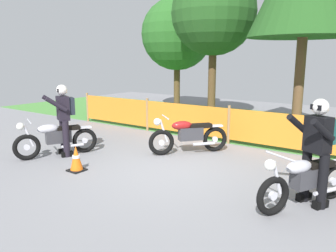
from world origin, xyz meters
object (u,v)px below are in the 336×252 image
at_px(motorcycle_trailing, 188,135).
at_px(traffic_cone, 76,159).
at_px(rider_third, 317,146).
at_px(motorcycle_third, 305,180).
at_px(rider_lead, 64,116).
at_px(motorcycle_lead, 56,138).

bearing_deg(motorcycle_trailing, traffic_cone, 14.43).
height_order(rider_third, traffic_cone, rider_third).
relative_size(motorcycle_third, traffic_cone, 3.29).
bearing_deg(motorcycle_third, rider_lead, -58.68).
xyz_separation_m(motorcycle_trailing, traffic_cone, (-1.17, -2.45, -0.20)).
height_order(motorcycle_lead, motorcycle_third, motorcycle_lead).
bearing_deg(rider_third, traffic_cone, -47.63).
bearing_deg(motorcycle_lead, traffic_cone, 96.58).
relative_size(motorcycle_lead, rider_third, 1.06).
xyz_separation_m(rider_third, traffic_cone, (-4.34, -1.15, -0.69)).
relative_size(rider_lead, rider_third, 1.00).
bearing_deg(motorcycle_trailing, motorcycle_third, 104.17).
bearing_deg(motorcycle_third, traffic_cone, -49.67).
bearing_deg(rider_lead, motorcycle_trailing, 153.86).
xyz_separation_m(motorcycle_third, traffic_cone, (-4.24, -0.97, -0.18)).
bearing_deg(motorcycle_trailing, rider_third, 107.66).
bearing_deg(traffic_cone, motorcycle_third, 12.83).
height_order(motorcycle_trailing, rider_third, rider_third).
xyz_separation_m(rider_lead, traffic_cone, (1.14, -0.61, -0.69)).
bearing_deg(motorcycle_lead, rider_third, 122.81).
xyz_separation_m(motorcycle_third, rider_lead, (-5.38, -0.36, 0.51)).
xyz_separation_m(motorcycle_lead, traffic_cone, (1.23, -0.42, -0.18)).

